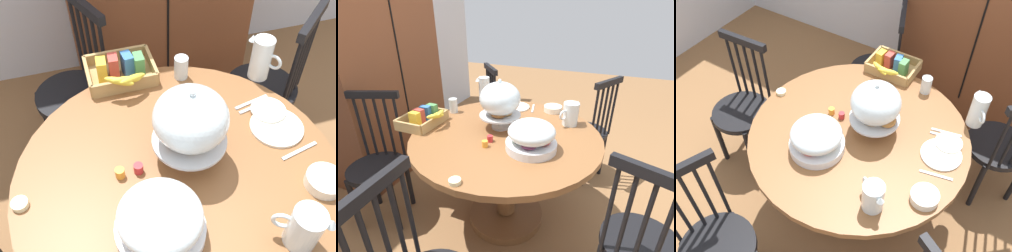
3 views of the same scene
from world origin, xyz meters
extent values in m
cylinder|color=brown|center=(0.00, 0.12, 0.72)|extent=(1.24, 1.24, 0.04)
cylinder|color=brown|center=(0.00, 0.12, 0.39)|extent=(0.14, 0.14, 0.63)
cylinder|color=brown|center=(0.00, 0.12, 0.03)|extent=(0.56, 0.56, 0.06)
cylinder|color=black|center=(0.69, 0.73, 0.45)|extent=(0.40, 0.40, 0.04)
cylinder|color=black|center=(0.71, 0.93, 0.23)|extent=(0.04, 0.04, 0.45)
cylinder|color=black|center=(0.50, 0.74, 0.23)|extent=(0.04, 0.04, 0.45)
cylinder|color=black|center=(0.89, 0.72, 0.23)|extent=(0.04, 0.04, 0.45)
cylinder|color=black|center=(0.68, 0.53, 0.23)|extent=(0.04, 0.04, 0.45)
cylinder|color=black|center=(0.91, 0.70, 0.69)|extent=(0.02, 0.02, 0.48)
cylinder|color=black|center=(0.85, 0.66, 0.69)|extent=(0.02, 0.02, 0.48)
cylinder|color=black|center=(0.80, 0.61, 0.69)|extent=(0.02, 0.02, 0.48)
cylinder|color=black|center=(0.75, 0.56, 0.69)|extent=(0.02, 0.02, 0.48)
cylinder|color=black|center=(0.69, 0.52, 0.69)|extent=(0.02, 0.02, 0.48)
cube|color=black|center=(0.80, 0.61, 0.95)|extent=(0.29, 0.26, 0.05)
cylinder|color=black|center=(-0.34, 0.98, 0.45)|extent=(0.40, 0.40, 0.04)
cylinder|color=black|center=(-0.52, 1.06, 0.23)|extent=(0.04, 0.04, 0.45)
cylinder|color=black|center=(-0.42, 0.80, 0.23)|extent=(0.04, 0.04, 0.45)
cylinder|color=black|center=(-0.26, 1.16, 0.23)|extent=(0.04, 0.04, 0.45)
cylinder|color=black|center=(-0.16, 0.90, 0.23)|extent=(0.04, 0.04, 0.45)
cylinder|color=black|center=(-0.25, 1.17, 0.69)|extent=(0.02, 0.02, 0.48)
cylinder|color=black|center=(-0.22, 1.10, 0.69)|extent=(0.02, 0.02, 0.48)
cylinder|color=black|center=(-0.19, 1.04, 0.69)|extent=(0.02, 0.02, 0.48)
cylinder|color=black|center=(-0.17, 0.97, 0.69)|extent=(0.02, 0.02, 0.48)
cylinder|color=black|center=(-0.14, 0.91, 0.69)|extent=(0.02, 0.02, 0.48)
cube|color=black|center=(-0.19, 1.04, 0.95)|extent=(0.17, 0.35, 0.05)
cylinder|color=silver|center=(0.06, 0.19, 0.75)|extent=(0.12, 0.12, 0.02)
cylinder|color=silver|center=(0.06, 0.19, 0.79)|extent=(0.03, 0.03, 0.09)
cylinder|color=silver|center=(0.06, 0.19, 0.84)|extent=(0.28, 0.28, 0.01)
torus|color=#B27033|center=(0.14, 0.19, 0.86)|extent=(0.10, 0.10, 0.03)
torus|color=#D19347|center=(0.06, 0.22, 0.86)|extent=(0.10, 0.10, 0.03)
torus|color=#935628|center=(0.01, 0.18, 0.86)|extent=(0.10, 0.10, 0.03)
torus|color=tan|center=(0.06, 0.15, 0.86)|extent=(0.10, 0.10, 0.03)
ellipsoid|color=silver|center=(0.06, 0.19, 0.95)|extent=(0.27, 0.27, 0.22)
sphere|color=silver|center=(0.06, 0.19, 1.07)|extent=(0.02, 0.02, 0.02)
cylinder|color=silver|center=(-0.14, -0.09, 0.77)|extent=(0.30, 0.30, 0.05)
ellipsoid|color=beige|center=(-0.07, -0.09, 0.80)|extent=(0.09, 0.09, 0.03)
ellipsoid|color=#8CBF59|center=(-0.14, -0.02, 0.80)|extent=(0.09, 0.09, 0.03)
ellipsoid|color=#6B2D4C|center=(-0.20, -0.10, 0.80)|extent=(0.09, 0.09, 0.03)
ellipsoid|color=#CC3D33|center=(-0.13, -0.16, 0.80)|extent=(0.09, 0.09, 0.03)
ellipsoid|color=silver|center=(-0.14, -0.09, 0.85)|extent=(0.28, 0.28, 0.13)
cylinder|color=silver|center=(0.52, 0.54, 0.84)|extent=(0.09, 0.09, 0.20)
cylinder|color=orange|center=(0.52, 0.54, 0.81)|extent=(0.08, 0.08, 0.14)
cone|color=silver|center=(0.49, 0.59, 0.93)|extent=(0.05, 0.05, 0.03)
torus|color=silver|center=(0.56, 0.49, 0.85)|extent=(0.05, 0.07, 0.07)
cylinder|color=silver|center=(0.29, -0.24, 0.82)|extent=(0.11, 0.11, 0.16)
cylinder|color=white|center=(0.29, -0.24, 0.80)|extent=(0.09, 0.09, 0.11)
cone|color=silver|center=(0.34, -0.28, 0.89)|extent=(0.05, 0.05, 0.03)
torus|color=silver|center=(0.23, -0.21, 0.83)|extent=(0.07, 0.05, 0.07)
cube|color=tan|center=(-0.09, 0.73, 0.75)|extent=(0.30, 0.22, 0.01)
cube|color=tan|center=(-0.09, 0.62, 0.78)|extent=(0.30, 0.02, 0.07)
cube|color=tan|center=(-0.09, 0.84, 0.78)|extent=(0.30, 0.02, 0.07)
cube|color=tan|center=(-0.24, 0.73, 0.78)|extent=(0.02, 0.22, 0.07)
cube|color=tan|center=(0.06, 0.73, 0.78)|extent=(0.02, 0.22, 0.07)
cube|color=gold|center=(-0.18, 0.71, 0.81)|extent=(0.05, 0.07, 0.11)
cube|color=#B23D33|center=(-0.12, 0.72, 0.81)|extent=(0.05, 0.07, 0.11)
cube|color=#336BAD|center=(-0.06, 0.72, 0.81)|extent=(0.05, 0.08, 0.11)
cube|color=#47894C|center=(-0.01, 0.70, 0.81)|extent=(0.05, 0.07, 0.11)
ellipsoid|color=yellow|center=(-0.12, 0.59, 0.84)|extent=(0.14, 0.08, 0.05)
ellipsoid|color=yellow|center=(-0.09, 0.59, 0.84)|extent=(0.13, 0.03, 0.05)
ellipsoid|color=yellow|center=(-0.06, 0.59, 0.84)|extent=(0.14, 0.08, 0.05)
cylinder|color=white|center=(0.45, 0.22, 0.75)|extent=(0.22, 0.22, 0.01)
cylinder|color=white|center=(0.46, 0.31, 0.76)|extent=(0.15, 0.15, 0.01)
cylinder|color=white|center=(0.49, -0.08, 0.76)|extent=(0.14, 0.14, 0.04)
cylinder|color=silver|center=(0.18, 0.64, 0.80)|extent=(0.06, 0.06, 0.11)
cylinder|color=beige|center=(-0.58, 0.15, 0.75)|extent=(0.06, 0.06, 0.02)
cylinder|color=#B7282D|center=(-0.14, 0.17, 0.76)|extent=(0.04, 0.04, 0.04)
cylinder|color=orange|center=(-0.21, 0.17, 0.76)|extent=(0.04, 0.04, 0.04)
cube|color=silver|center=(0.42, 0.36, 0.74)|extent=(0.17, 0.05, 0.01)
cube|color=silver|center=(0.42, 0.39, 0.74)|extent=(0.17, 0.05, 0.01)
cube|color=silver|center=(0.48, 0.08, 0.74)|extent=(0.17, 0.05, 0.01)
camera|label=1|loc=(-0.28, -0.65, 1.92)|focal=40.88mm
camera|label=2|loc=(-1.38, -0.44, 1.51)|focal=27.07mm
camera|label=3|loc=(0.67, -1.10, 2.32)|focal=39.96mm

